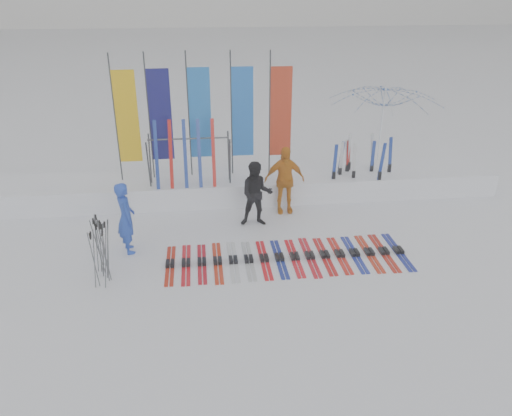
{
  "coord_description": "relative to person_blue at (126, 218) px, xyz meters",
  "views": [
    {
      "loc": [
        -0.91,
        -7.82,
        5.31
      ],
      "look_at": [
        0.2,
        1.6,
        1.0
      ],
      "focal_mm": 35.0,
      "sensor_mm": 36.0,
      "label": 1
    }
  ],
  "objects": [
    {
      "name": "ground",
      "position": [
        2.52,
        -1.89,
        -0.79
      ],
      "size": [
        120.0,
        120.0,
        0.0
      ],
      "primitive_type": "plane",
      "color": "white",
      "rests_on": "ground"
    },
    {
      "name": "snow_bank",
      "position": [
        2.52,
        2.71,
        -0.49
      ],
      "size": [
        14.0,
        1.6,
        0.6
      ],
      "primitive_type": "cube",
      "color": "white",
      "rests_on": "ground"
    },
    {
      "name": "person_blue",
      "position": [
        0.0,
        0.0,
        0.0
      ],
      "size": [
        0.54,
        0.66,
        1.58
      ],
      "primitive_type": "imported",
      "rotation": [
        0.0,
        0.0,
        1.89
      ],
      "color": "#1F42B9",
      "rests_on": "ground"
    },
    {
      "name": "person_black",
      "position": [
        2.88,
        0.96,
        -0.0
      ],
      "size": [
        0.8,
        0.64,
        1.57
      ],
      "primitive_type": "imported",
      "rotation": [
        0.0,
        0.0,
        -0.07
      ],
      "color": "black",
      "rests_on": "ground"
    },
    {
      "name": "person_yellow",
      "position": [
        3.65,
        1.63,
        0.06
      ],
      "size": [
        1.0,
        0.42,
        1.7
      ],
      "primitive_type": "imported",
      "rotation": [
        0.0,
        0.0,
        0.01
      ],
      "color": "orange",
      "rests_on": "ground"
    },
    {
      "name": "tent_canopy",
      "position": [
        6.72,
        3.45,
        0.62
      ],
      "size": [
        3.44,
        3.49,
        2.82
      ],
      "primitive_type": "imported",
      "rotation": [
        0.0,
        0.0,
        -0.12
      ],
      "color": "white",
      "rests_on": "ground"
    },
    {
      "name": "ski_row",
      "position": [
        3.33,
        -0.74,
        -0.75
      ],
      "size": [
        5.03,
        1.69,
        0.07
      ],
      "color": "#B4220E",
      "rests_on": "ground"
    },
    {
      "name": "pole_cluster",
      "position": [
        -0.36,
        -1.02,
        -0.19
      ],
      "size": [
        0.38,
        0.9,
        1.25
      ],
      "color": "#595B60",
      "rests_on": "ground"
    },
    {
      "name": "feather_flags",
      "position": [
        1.71,
        2.86,
        1.46
      ],
      "size": [
        4.46,
        0.21,
        3.2
      ],
      "color": "#383A3F",
      "rests_on": "ground"
    },
    {
      "name": "ski_rack",
      "position": [
        1.35,
        2.31,
        0.6
      ],
      "size": [
        2.04,
        0.8,
        1.23
      ],
      "color": "#383A3F",
      "rests_on": "ground"
    },
    {
      "name": "upright_skis",
      "position": [
        5.78,
        2.5,
        -0.02
      ],
      "size": [
        1.72,
        0.85,
        1.66
      ],
      "color": "navy",
      "rests_on": "ground"
    }
  ]
}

